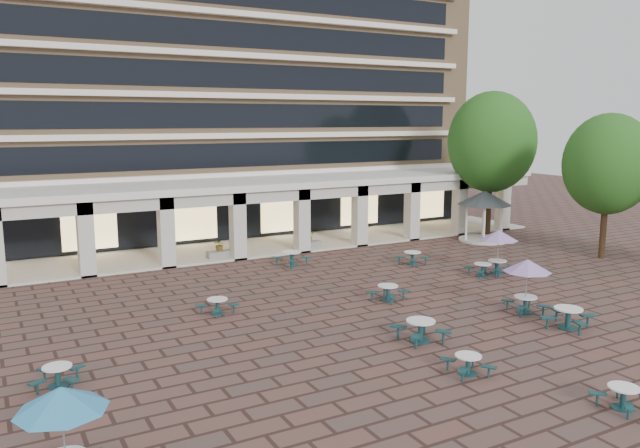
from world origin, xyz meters
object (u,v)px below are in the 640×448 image
(picnic_table_0, at_px, (58,374))
(picnic_table_1, at_px, (623,395))
(picnic_table_2, at_px, (421,329))
(planter_right, at_px, (309,242))
(planter_left, at_px, (220,251))
(gazebo, at_px, (484,204))

(picnic_table_0, bearing_deg, picnic_table_1, -17.15)
(picnic_table_1, relative_size, picnic_table_2, 0.79)
(picnic_table_2, distance_m, planter_right, 17.26)
(picnic_table_1, distance_m, planter_right, 24.03)
(planter_left, distance_m, planter_right, 5.94)
(planter_right, bearing_deg, picnic_table_1, -95.93)
(picnic_table_2, height_order, planter_left, planter_left)
(planter_left, bearing_deg, gazebo, -10.38)
(picnic_table_1, xyz_separation_m, planter_right, (2.48, 23.90, 0.09))
(picnic_table_1, xyz_separation_m, picnic_table_2, (-1.67, 7.15, 0.09))
(gazebo, relative_size, planter_left, 2.43)
(picnic_table_2, bearing_deg, gazebo, 44.09)
(picnic_table_0, distance_m, picnic_table_2, 12.47)
(picnic_table_0, relative_size, picnic_table_1, 1.16)
(picnic_table_2, distance_m, gazebo, 20.91)
(gazebo, xyz_separation_m, planter_right, (-11.67, 3.23, -2.07))
(gazebo, bearing_deg, picnic_table_2, -139.47)
(picnic_table_0, xyz_separation_m, planter_right, (16.43, 14.55, 0.08))
(picnic_table_2, relative_size, planter_left, 1.27)
(picnic_table_1, bearing_deg, planter_left, 95.79)
(picnic_table_1, height_order, picnic_table_2, picnic_table_2)
(gazebo, bearing_deg, planter_left, 169.62)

